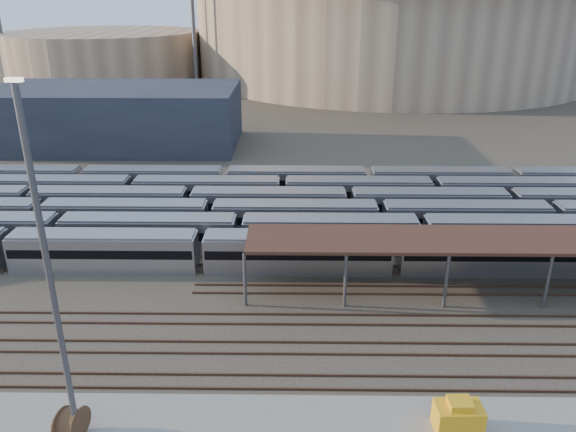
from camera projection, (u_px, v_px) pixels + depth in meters
The scene contains 11 objects.
ground at pixel (339, 314), 47.46m from camera, with size 420.00×420.00×0.00m, color #383026.
subway_trains at pixel (363, 213), 63.86m from camera, with size 126.60×23.90×3.60m.
empty_tracks at pixel (343, 348), 42.79m from camera, with size 170.00×9.62×0.18m.
stadium at pixel (390, 21), 170.62m from camera, with size 124.00×124.00×32.50m.
secondary_arena at pixel (106, 56), 165.98m from camera, with size 56.00×56.00×14.00m, color #9F876B.
service_building at pixel (115, 117), 96.95m from camera, with size 42.00×20.00×10.00m, color #1E232D.
floodlight_0 at pixel (192, 9), 141.94m from camera, with size 4.00×1.00×38.40m.
floodlight_3 at pixel (277, 4), 188.01m from camera, with size 4.00×1.00×38.40m.
cable_reel_east at pixel (72, 423), 33.91m from camera, with size 2.02×2.02×1.12m, color brown.
yard_light_pole at pixel (50, 281), 30.03m from camera, with size 0.81×0.36×21.52m.
yellow_equipment at pixel (458, 418), 34.44m from camera, with size 2.85×1.78×1.78m, color orange.
Camera 1 is at (-3.75, -40.89, 25.56)m, focal length 35.00 mm.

